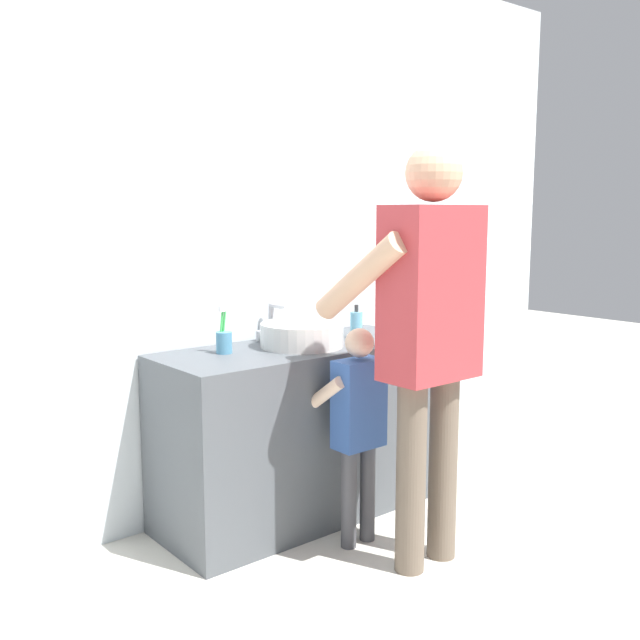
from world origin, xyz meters
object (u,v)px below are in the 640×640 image
at_px(soap_bottle, 356,324).
at_px(child_toddler, 357,416).
at_px(toothbrush_cup, 224,341).
at_px(adult_parent, 427,319).

height_order(soap_bottle, child_toddler, soap_bottle).
xyz_separation_m(toothbrush_cup, soap_bottle, (0.71, -0.08, 0.01)).
distance_m(toothbrush_cup, soap_bottle, 0.71).
bearing_deg(toothbrush_cup, child_toddler, -52.75).
bearing_deg(soap_bottle, toothbrush_cup, 173.27).
height_order(toothbrush_cup, adult_parent, adult_parent).
bearing_deg(toothbrush_cup, soap_bottle, -6.73).
bearing_deg(adult_parent, soap_bottle, 69.93).
bearing_deg(child_toddler, toothbrush_cup, 127.25).
xyz_separation_m(soap_bottle, adult_parent, (-0.25, -0.69, 0.13)).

